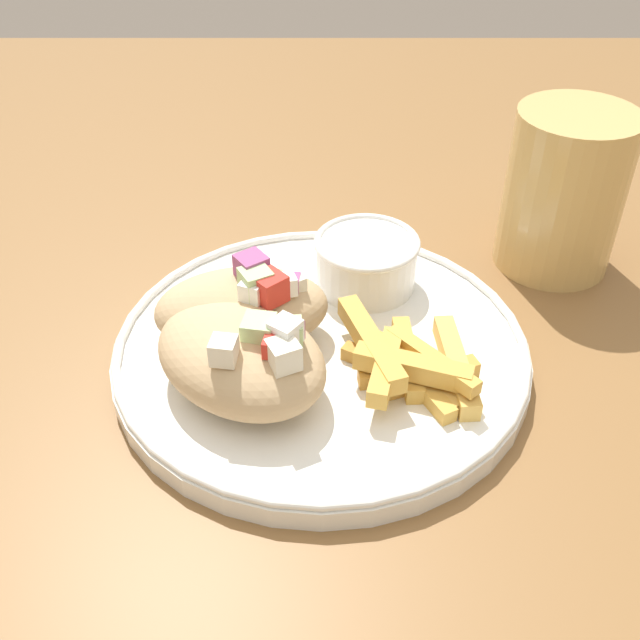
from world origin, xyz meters
The scene contains 7 objects.
table centered at (0.00, 0.00, 0.64)m, with size 1.21×1.21×0.72m.
plate centered at (0.01, -0.05, 0.73)m, with size 0.27×0.27×0.02m.
pita_sandwich_near centered at (-0.04, -0.09, 0.76)m, with size 0.14×0.14×0.06m.
pita_sandwich_far centered at (-0.04, -0.04, 0.76)m, with size 0.12×0.08×0.06m.
fries_pile centered at (0.06, -0.08, 0.74)m, with size 0.09×0.09×0.03m.
sauce_ramekin centered at (0.04, 0.02, 0.75)m, with size 0.07×0.07×0.04m.
water_glass centered at (0.18, 0.07, 0.77)m, with size 0.09×0.09×0.12m.
Camera 1 is at (0.01, -0.42, 1.05)m, focal length 42.00 mm.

